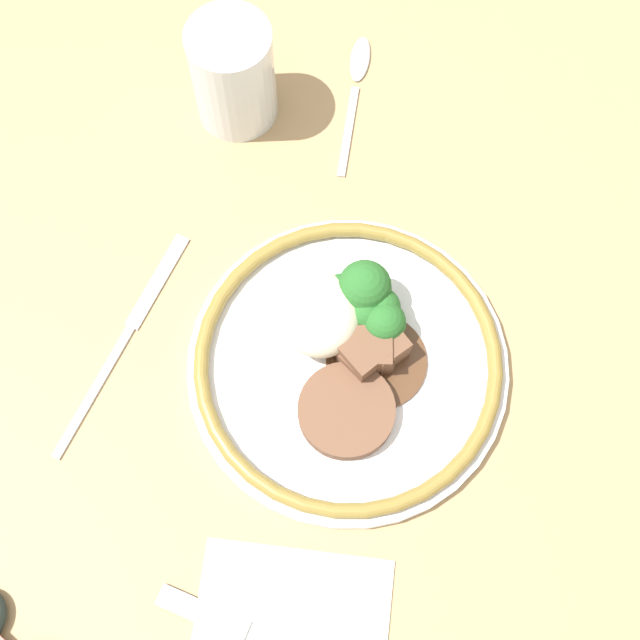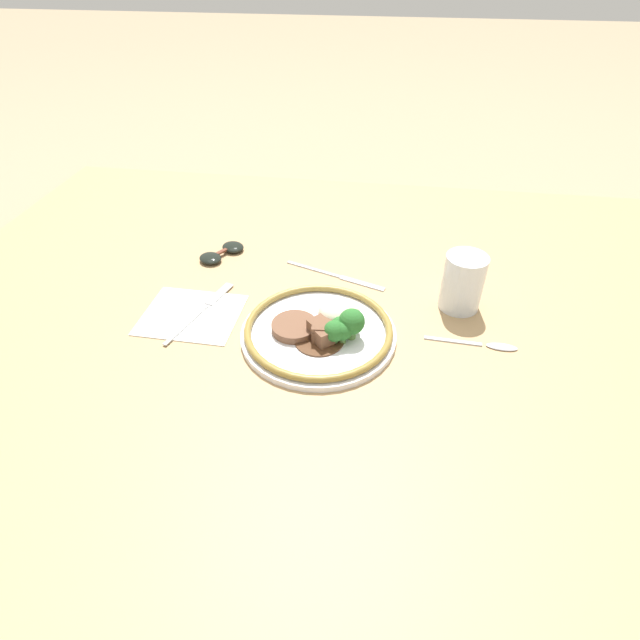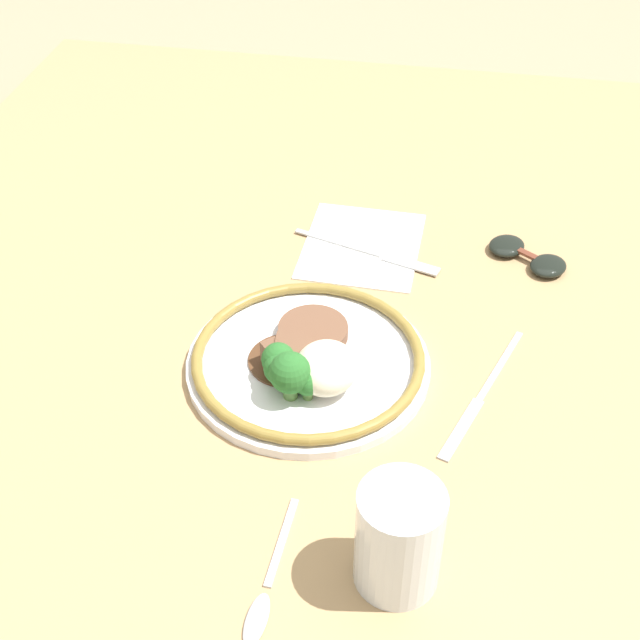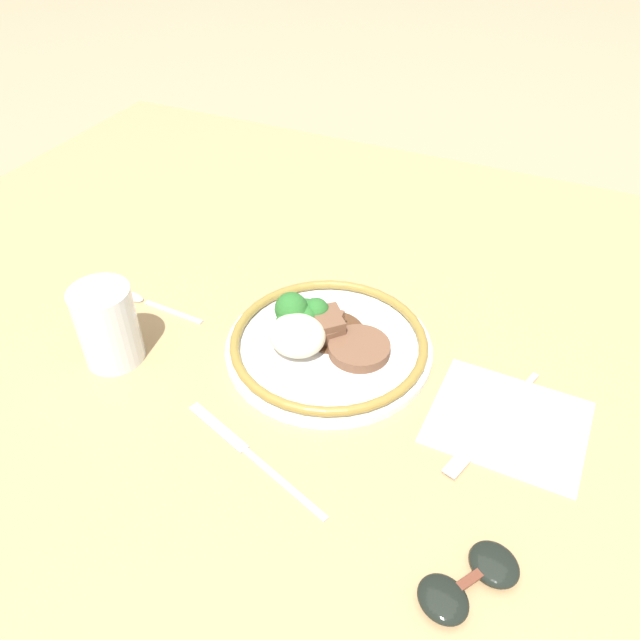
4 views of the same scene
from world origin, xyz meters
name	(u,v)px [view 2 (image 2 of 4)]	position (x,y,z in m)	size (l,w,h in m)	color
ground_plane	(313,343)	(0.00, 0.00, 0.00)	(8.00, 8.00, 0.00)	#998466
dining_table	(313,335)	(0.00, 0.00, 0.02)	(1.51, 1.24, 0.04)	tan
napkin	(192,315)	(-0.22, 0.00, 0.04)	(0.17, 0.15, 0.00)	white
plate	(323,329)	(0.02, -0.02, 0.05)	(0.26, 0.26, 0.07)	white
juice_glass	(462,284)	(0.25, 0.10, 0.08)	(0.07, 0.07, 0.10)	yellow
fork	(206,306)	(-0.20, 0.02, 0.04)	(0.07, 0.19, 0.00)	#B7B7BC
knife	(338,276)	(0.02, 0.16, 0.04)	(0.20, 0.08, 0.00)	#B7B7BC
spoon	(489,345)	(0.29, -0.01, 0.04)	(0.15, 0.02, 0.01)	#B7B7BC
sunglasses	(222,252)	(-0.22, 0.20, 0.04)	(0.10, 0.11, 0.01)	black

